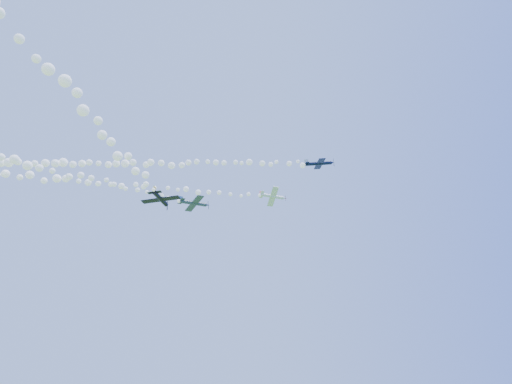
{
  "coord_description": "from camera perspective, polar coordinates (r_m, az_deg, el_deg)",
  "views": [
    {
      "loc": [
        -4.74,
        -84.45,
        2.0
      ],
      "look_at": [
        0.87,
        -5.44,
        44.78
      ],
      "focal_mm": 30.0,
      "sensor_mm": 36.0,
      "label": 1
    }
  ],
  "objects": [
    {
      "name": "plane_white",
      "position": [
        105.81,
        2.25,
        -0.58
      ],
      "size": [
        6.85,
        6.98,
        2.58
      ],
      "rotation": [
        -0.27,
        0.08,
        0.11
      ],
      "color": "white"
    },
    {
      "name": "plane_navy",
      "position": [
        95.52,
        8.45,
        3.8
      ],
      "size": [
        6.87,
        6.97,
        2.17
      ],
      "rotation": [
        0.23,
        -0.08,
        -0.06
      ],
      "color": "#0B1134"
    },
    {
      "name": "plane_black",
      "position": [
        70.62,
        -12.58,
        -0.91
      ],
      "size": [
        6.42,
        6.06,
        1.62
      ],
      "rotation": [
        -0.05,
        -0.06,
        1.31
      ],
      "color": "black"
    },
    {
      "name": "plane_grey",
      "position": [
        96.38,
        -8.25,
        -1.47
      ],
      "size": [
        7.09,
        7.52,
        2.05
      ],
      "rotation": [
        -0.07,
        -0.1,
        0.45
      ],
      "color": "#36414E"
    },
    {
      "name": "smoke_trail_white",
      "position": [
        105.6,
        -20.07,
        1.16
      ],
      "size": [
        77.56,
        10.61,
        2.91
      ],
      "primitive_type": null,
      "color": "white"
    },
    {
      "name": "smoke_trail_navy",
      "position": [
        97.17,
        -14.7,
        3.74
      ],
      "size": [
        73.06,
        6.68,
        2.68
      ],
      "primitive_type": null,
      "color": "white"
    }
  ]
}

